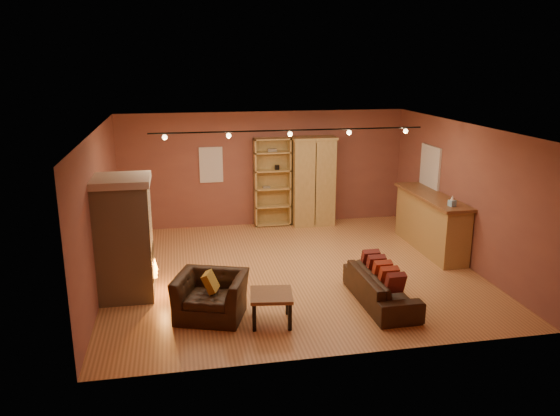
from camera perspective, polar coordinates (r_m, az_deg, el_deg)
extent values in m
plane|color=#B0703E|center=(10.77, 1.21, -6.53)|extent=(7.00, 7.00, 0.00)
plane|color=brown|center=(10.07, 1.30, 8.43)|extent=(7.00, 7.00, 0.00)
cube|color=brown|center=(13.45, -1.65, 4.11)|extent=(7.00, 0.02, 2.80)
cube|color=brown|center=(10.21, -18.33, -0.26)|extent=(0.02, 6.50, 2.80)
cube|color=brown|center=(11.56, 18.48, 1.49)|extent=(0.02, 6.50, 2.80)
cube|color=#C4AE88|center=(9.69, -15.92, -3.34)|extent=(0.90, 0.90, 2.00)
cube|color=beige|center=(9.42, -16.39, 2.78)|extent=(0.98, 0.98, 0.12)
cube|color=black|center=(9.79, -13.36, -5.46)|extent=(0.10, 0.65, 0.55)
cone|color=orange|center=(9.83, -12.96, -6.09)|extent=(0.10, 0.10, 0.22)
cube|color=silver|center=(13.26, -7.22, 4.50)|extent=(0.56, 0.04, 0.86)
cube|color=tan|center=(13.52, -0.93, 2.83)|extent=(0.89, 0.04, 2.18)
cube|color=tan|center=(13.30, -2.62, 2.62)|extent=(0.04, 0.35, 2.18)
cube|color=tan|center=(13.45, 0.97, 2.77)|extent=(0.04, 0.35, 2.18)
cube|color=gray|center=(13.37, -1.44, 2.17)|extent=(0.18, 0.12, 0.05)
cube|color=black|center=(13.32, -0.32, 4.25)|extent=(0.10, 0.10, 0.12)
cube|color=tan|center=(13.64, -0.80, -1.62)|extent=(0.89, 0.35, 0.04)
cube|color=tan|center=(13.51, -0.81, 0.23)|extent=(0.89, 0.35, 0.04)
cube|color=tan|center=(13.40, -0.81, 2.07)|extent=(0.89, 0.35, 0.03)
cube|color=tan|center=(13.31, -0.82, 3.94)|extent=(0.89, 0.35, 0.04)
cube|color=tan|center=(13.23, -0.83, 5.84)|extent=(0.89, 0.35, 0.04)
cube|color=tan|center=(13.18, -0.83, 7.24)|extent=(0.89, 0.35, 0.04)
cube|color=tan|center=(13.48, 3.45, 2.68)|extent=(1.02, 0.56, 2.14)
cube|color=brown|center=(13.22, 3.74, 2.43)|extent=(0.02, 0.01, 2.04)
cube|color=tan|center=(13.29, 3.53, 7.32)|extent=(1.08, 0.62, 0.06)
cube|color=tan|center=(12.18, 15.47, -1.60)|extent=(0.55, 2.43, 1.16)
cube|color=brown|center=(12.03, 15.67, 1.18)|extent=(0.67, 2.55, 0.06)
cube|color=#88BCDA|center=(11.19, 17.54, 0.50)|extent=(0.15, 0.15, 0.12)
cone|color=white|center=(11.16, 17.58, 1.05)|extent=(0.08, 0.08, 0.10)
cube|color=silver|center=(12.71, 15.42, 4.06)|extent=(0.05, 0.90, 1.00)
imported|color=black|center=(9.42, 10.53, -7.67)|extent=(0.58, 1.88, 0.73)
cube|color=maroon|center=(8.87, 11.94, -7.64)|extent=(0.30, 0.23, 0.36)
cube|color=#A73721|center=(9.10, 11.25, -7.00)|extent=(0.30, 0.23, 0.36)
cube|color=#A73721|center=(9.34, 10.60, -6.38)|extent=(0.30, 0.23, 0.36)
cube|color=maroon|center=(9.57, 9.98, -5.80)|extent=(0.30, 0.23, 0.36)
cube|color=maroon|center=(9.81, 9.39, -5.24)|extent=(0.30, 0.23, 0.36)
imported|color=black|center=(8.83, -7.25, -8.39)|extent=(1.25, 1.02, 0.94)
cube|color=gold|center=(8.78, -7.28, -7.68)|extent=(0.32, 0.36, 0.34)
cube|color=brown|center=(8.56, -0.91, -9.08)|extent=(0.73, 0.73, 0.05)
cube|color=black|center=(8.39, -2.43, -11.51)|extent=(0.05, 0.05, 0.43)
cube|color=black|center=(8.48, 1.25, -11.21)|extent=(0.05, 0.05, 0.43)
cube|color=black|center=(8.87, -2.96, -9.96)|extent=(0.05, 0.05, 0.43)
cube|color=black|center=(8.96, 0.52, -9.70)|extent=(0.05, 0.05, 0.43)
cylinder|color=black|center=(10.27, 1.06, 8.12)|extent=(5.20, 0.03, 0.03)
sphere|color=#FFD88C|center=(10.07, -11.96, 7.25)|extent=(0.09, 0.09, 0.09)
sphere|color=#FFD88C|center=(10.11, -5.38, 7.54)|extent=(0.09, 0.09, 0.09)
sphere|color=#FFD88C|center=(10.28, 1.06, 7.73)|extent=(0.09, 0.09, 0.09)
sphere|color=#FFD88C|center=(10.58, 7.23, 7.83)|extent=(0.09, 0.09, 0.09)
sphere|color=#FFD88C|center=(10.99, 12.99, 7.84)|extent=(0.09, 0.09, 0.09)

